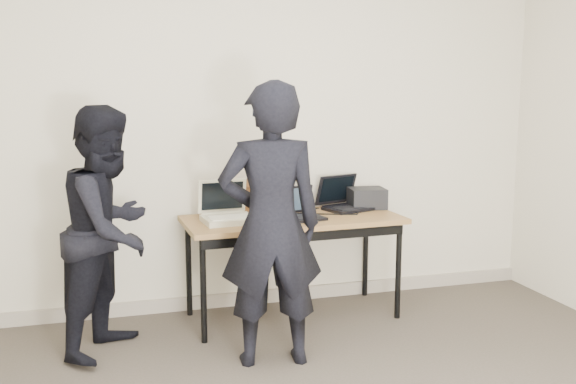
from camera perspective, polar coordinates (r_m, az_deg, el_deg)
name	(u,v)px	position (r m, az deg, el deg)	size (l,w,h in m)	color
room	(377,156)	(2.52, 7.94, 3.17)	(4.60, 4.60, 2.80)	#463E35
desk	(293,226)	(4.46, 0.48, -3.04)	(1.53, 0.72, 0.72)	olive
laptop_beige	(227,213)	(4.33, -5.43, -1.91)	(0.36, 0.36, 0.27)	beige
laptop_center	(299,211)	(4.41, 0.98, -1.73)	(0.33, 0.33, 0.22)	black
laptop_right	(344,201)	(4.77, 5.02, -0.84)	(0.42, 0.41, 0.25)	black
leather_satchel	(260,195)	(4.59, -2.48, -0.31)	(0.37, 0.21, 0.25)	brown
tissue	(264,174)	(4.58, -2.14, 1.65)	(0.13, 0.10, 0.08)	white
equipment_box	(367,198)	(4.82, 7.03, -0.54)	(0.26, 0.22, 0.15)	black
power_brick	(269,223)	(4.23, -1.74, -2.73)	(0.07, 0.04, 0.03)	black
cables	(300,217)	(4.46, 1.04, -2.20)	(1.15, 0.48, 0.01)	silver
person_typist	(271,225)	(3.70, -1.55, -2.98)	(0.60, 0.40, 1.66)	black
person_observer	(110,230)	(4.04, -15.56, -3.31)	(0.73, 0.57, 1.51)	black
baseboard	(252,297)	(4.89, -3.21, -9.34)	(4.50, 0.03, 0.10)	#A29786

